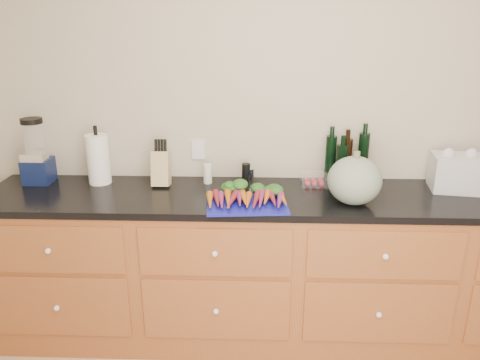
{
  "coord_description": "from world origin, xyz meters",
  "views": [
    {
      "loc": [
        -0.24,
        -1.23,
        1.91
      ],
      "look_at": [
        -0.32,
        1.2,
        1.06
      ],
      "focal_mm": 35.0,
      "sensor_mm": 36.0,
      "label": 1
    }
  ],
  "objects_px": {
    "blender_appliance": "(36,155)",
    "tomato_box": "(314,179)",
    "carrots": "(247,196)",
    "paper_towel": "(98,159)",
    "cutting_board": "(247,203)",
    "knife_block": "(161,168)",
    "squash": "(355,180)"
  },
  "relations": [
    {
      "from": "cutting_board",
      "to": "tomato_box",
      "type": "distance_m",
      "value": 0.52
    },
    {
      "from": "blender_appliance",
      "to": "paper_towel",
      "type": "relative_size",
      "value": 1.32
    },
    {
      "from": "cutting_board",
      "to": "paper_towel",
      "type": "height_order",
      "value": "paper_towel"
    },
    {
      "from": "squash",
      "to": "cutting_board",
      "type": "bearing_deg",
      "value": -175.99
    },
    {
      "from": "tomato_box",
      "to": "knife_block",
      "type": "bearing_deg",
      "value": -178.15
    },
    {
      "from": "carrots",
      "to": "knife_block",
      "type": "xyz_separation_m",
      "value": [
        -0.52,
        0.27,
        0.07
      ]
    },
    {
      "from": "blender_appliance",
      "to": "tomato_box",
      "type": "xyz_separation_m",
      "value": [
        1.69,
        0.01,
        -0.14
      ]
    },
    {
      "from": "paper_towel",
      "to": "cutting_board",
      "type": "bearing_deg",
      "value": -19.36
    },
    {
      "from": "carrots",
      "to": "squash",
      "type": "relative_size",
      "value": 1.5
    },
    {
      "from": "paper_towel",
      "to": "tomato_box",
      "type": "height_order",
      "value": "paper_towel"
    },
    {
      "from": "knife_block",
      "to": "tomato_box",
      "type": "relative_size",
      "value": 1.33
    },
    {
      "from": "blender_appliance",
      "to": "paper_towel",
      "type": "xyz_separation_m",
      "value": [
        0.38,
        0.0,
        -0.02
      ]
    },
    {
      "from": "squash",
      "to": "tomato_box",
      "type": "bearing_deg",
      "value": 121.77
    },
    {
      "from": "cutting_board",
      "to": "carrots",
      "type": "bearing_deg",
      "value": 90.0
    },
    {
      "from": "carrots",
      "to": "blender_appliance",
      "type": "relative_size",
      "value": 1.1
    },
    {
      "from": "blender_appliance",
      "to": "knife_block",
      "type": "distance_m",
      "value": 0.77
    },
    {
      "from": "blender_appliance",
      "to": "tomato_box",
      "type": "relative_size",
      "value": 2.55
    },
    {
      "from": "cutting_board",
      "to": "squash",
      "type": "xyz_separation_m",
      "value": [
        0.58,
        0.04,
        0.13
      ]
    },
    {
      "from": "carrots",
      "to": "paper_towel",
      "type": "height_order",
      "value": "paper_towel"
    },
    {
      "from": "squash",
      "to": "paper_towel",
      "type": "xyz_separation_m",
      "value": [
        -1.49,
        0.28,
        0.02
      ]
    },
    {
      "from": "carrots",
      "to": "tomato_box",
      "type": "xyz_separation_m",
      "value": [
        0.4,
        0.3,
        0.0
      ]
    },
    {
      "from": "squash",
      "to": "tomato_box",
      "type": "height_order",
      "value": "squash"
    },
    {
      "from": "paper_towel",
      "to": "tomato_box",
      "type": "bearing_deg",
      "value": 0.44
    },
    {
      "from": "cutting_board",
      "to": "knife_block",
      "type": "distance_m",
      "value": 0.61
    },
    {
      "from": "cutting_board",
      "to": "blender_appliance",
      "type": "xyz_separation_m",
      "value": [
        -1.29,
        0.32,
        0.17
      ]
    },
    {
      "from": "knife_block",
      "to": "blender_appliance",
      "type": "bearing_deg",
      "value": 178.66
    },
    {
      "from": "blender_appliance",
      "to": "paper_towel",
      "type": "height_order",
      "value": "blender_appliance"
    },
    {
      "from": "squash",
      "to": "paper_towel",
      "type": "distance_m",
      "value": 1.52
    },
    {
      "from": "carrots",
      "to": "squash",
      "type": "height_order",
      "value": "squash"
    },
    {
      "from": "carrots",
      "to": "paper_towel",
      "type": "xyz_separation_m",
      "value": [
        -0.91,
        0.29,
        0.12
      ]
    },
    {
      "from": "paper_towel",
      "to": "squash",
      "type": "bearing_deg",
      "value": -10.59
    },
    {
      "from": "paper_towel",
      "to": "tomato_box",
      "type": "xyz_separation_m",
      "value": [
        1.31,
        0.01,
        -0.11
      ]
    }
  ]
}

